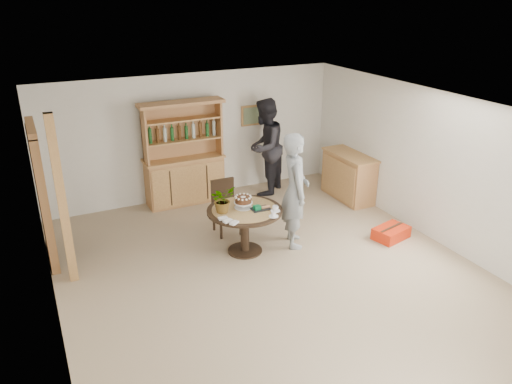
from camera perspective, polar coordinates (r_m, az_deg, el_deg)
The scene contains 17 objects.
ground at distance 7.56m, azimuth 2.04°, elevation -9.56°, with size 7.00×7.00×0.00m, color tan.
room_shell at distance 6.81m, azimuth 2.23°, elevation 3.00°, with size 6.04×7.04×2.52m.
doorway at distance 8.19m, azimuth -23.34°, elevation -0.21°, with size 0.13×1.10×2.18m.
pine_post at distance 7.40m, azimuth -21.30°, elevation -1.04°, with size 0.12×0.12×2.50m, color tan.
hutch at distance 9.88m, azimuth -8.21°, elevation 2.58°, with size 1.62×0.54×2.04m.
sideboard at distance 10.21m, azimuth 10.54°, elevation 1.80°, with size 0.54×1.26×0.94m.
dining_table at distance 7.93m, azimuth -1.30°, elevation -2.96°, with size 1.20×1.20×0.76m.
dining_chair at distance 8.66m, azimuth -3.56°, elevation -1.25°, with size 0.43×0.43×0.95m.
birthday_cake at distance 7.86m, azimuth -1.47°, elevation -0.99°, with size 0.30×0.30×0.20m.
flower_vase at distance 7.70m, azimuth -3.85°, elevation -0.83°, with size 0.38×0.33×0.42m, color #3F7233.
gift_tray at distance 7.84m, azimuth 0.49°, elevation -1.82°, with size 0.30×0.20×0.08m.
coffee_cup_a at distance 7.78m, azimuth 2.22°, elevation -1.92°, with size 0.15×0.15×0.09m.
coffee_cup_b at distance 7.60m, azimuth 2.02°, elevation -2.59°, with size 0.15×0.15×0.08m.
napkins at distance 7.45m, azimuth -3.19°, elevation -3.29°, with size 0.24×0.33×0.03m.
teen_boy at distance 8.07m, azimuth 4.48°, elevation 0.17°, with size 0.70×0.46×1.92m, color gray.
adult_person at distance 10.16m, azimuth 1.02°, elevation 5.16°, with size 0.96×0.75×1.98m, color black.
red_suitcase at distance 8.88m, azimuth 15.18°, elevation -4.52°, with size 0.68×0.53×0.21m.
Camera 1 is at (-3.02, -5.66, 4.00)m, focal length 35.00 mm.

